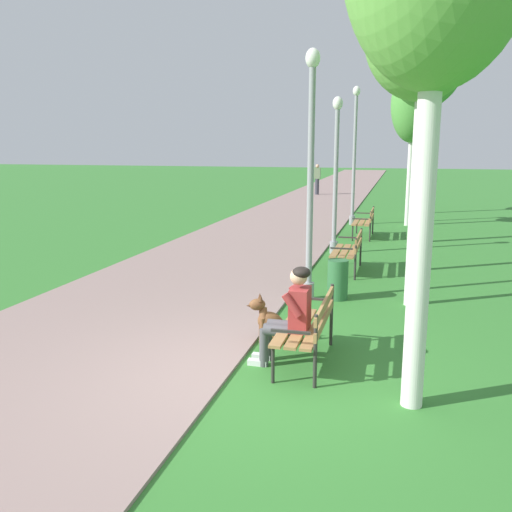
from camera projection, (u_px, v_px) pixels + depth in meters
The scene contains 17 objects.
ground_plane at pixel (250, 379), 6.35m from camera, with size 120.00×120.00×0.00m, color #33752D.
paved_path at pixel (327, 194), 29.67m from camera, with size 4.32×60.00×0.04m, color gray.
park_bench_near at pixel (310, 323), 6.72m from camera, with size 0.55×1.50×0.85m.
park_bench_mid at pixel (350, 248), 11.59m from camera, with size 0.55×1.50×0.85m.
park_bench_far at pixel (365, 220), 15.95m from camera, with size 0.55×1.50×0.85m.
person_seated_on_near_bench at pixel (291, 312), 6.61m from camera, with size 0.74×0.49×1.25m.
dog_brown at pixel (274, 325), 7.44m from camera, with size 0.79×0.46×0.71m.
lamp_post_near at pixel (311, 175), 9.21m from camera, with size 0.24×0.24×4.20m.
lamp_post_mid at pixel (336, 174), 13.31m from camera, with size 0.24×0.24×3.79m.
lamp_post_far at pixel (354, 155), 18.17m from camera, with size 0.24×0.24×4.53m.
birch_tree_second at pixel (423, 35), 8.43m from camera, with size 1.81×1.54×5.39m.
birch_tree_third at pixel (430, 15), 10.81m from camera, with size 1.70×1.61×6.49m.
birch_tree_fourth at pixel (427, 52), 14.24m from camera, with size 2.10×1.82×6.52m.
birch_tree_fifth at pixel (413, 105), 17.65m from camera, with size 1.42×1.54×5.20m.
birch_tree_sixth at pixel (416, 82), 20.57m from camera, with size 1.81×1.89×6.55m.
litter_bin at pixel (338, 280), 9.57m from camera, with size 0.36×0.36×0.70m, color #2D6638.
pedestrian_distant at pixel (317, 179), 29.29m from camera, with size 0.32×0.22×1.65m.
Camera 1 is at (1.61, -5.71, 2.66)m, focal length 38.47 mm.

